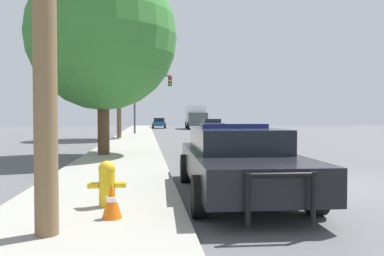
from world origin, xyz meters
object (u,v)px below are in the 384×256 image
car_background_oncoming (212,126)px  traffic_cone (112,201)px  police_car (237,159)px  car_background_distant (159,123)px  tree_sidewalk_near (103,36)px  traffic_light (149,92)px  tree_sidewalk_mid (119,59)px  fire_hydrant (107,182)px  box_truck (196,117)px

car_background_oncoming → traffic_cone: car_background_oncoming is taller
police_car → car_background_oncoming: police_car is taller
car_background_distant → tree_sidewalk_near: bearing=-93.5°
police_car → traffic_cone: police_car is taller
traffic_light → car_background_distant: traffic_light is taller
police_car → tree_sidewalk_mid: 20.28m
police_car → fire_hydrant: 2.78m
car_background_distant → police_car: bearing=-88.2°
tree_sidewalk_mid → traffic_cone: 22.00m
traffic_cone → police_car: bearing=40.6°
traffic_light → tree_sidewalk_mid: 6.90m
police_car → traffic_light: size_ratio=1.04×
tree_sidewalk_near → traffic_cone: (1.15, -9.34, -4.30)m
traffic_cone → tree_sidewalk_mid: bearing=93.8°
tree_sidewalk_mid → traffic_light: bearing=70.9°
box_truck → fire_hydrant: bearing=83.4°
traffic_light → tree_sidewalk_near: size_ratio=0.71×
tree_sidewalk_mid → box_truck: bearing=69.4°
tree_sidewalk_near → traffic_cone: 10.35m
car_background_oncoming → tree_sidewalk_near: bearing=69.1°
tree_sidewalk_near → traffic_light: bearing=84.0°
traffic_light → car_background_distant: 19.47m
police_car → tree_sidewalk_mid: bearing=-77.0°
car_background_distant → tree_sidewalk_near: tree_sidewalk_near is taller
tree_sidewalk_near → box_truck: bearing=76.6°
car_background_distant → box_truck: box_truck is taller
car_background_oncoming → box_truck: (0.33, 13.99, 0.88)m
tree_sidewalk_mid → traffic_cone: size_ratio=16.24×
tree_sidewalk_mid → traffic_cone: tree_sidewalk_mid is taller
traffic_light → tree_sidewalk_mid: (-2.17, -6.29, 1.85)m
tree_sidewalk_near → car_background_distant: bearing=84.8°
police_car → car_background_distant: police_car is taller
car_background_oncoming → box_truck: box_truck is taller
traffic_cone → car_background_oncoming: bearing=77.3°
traffic_light → car_background_distant: bearing=85.6°
traffic_light → box_truck: bearing=68.8°
fire_hydrant → car_background_distant: bearing=87.0°
traffic_cone → box_truck: bearing=80.9°
car_background_distant → traffic_cone: 46.83m
police_car → box_truck: (4.65, 41.63, 0.90)m
traffic_light → fire_hydrant: bearing=-91.9°
car_background_oncoming → car_background_distant: (-4.42, 17.14, -0.01)m
car_background_distant → tree_sidewalk_near: (-3.39, -37.43, 3.93)m
traffic_light → traffic_cone: traffic_light is taller
traffic_light → traffic_cone: bearing=-91.6°
car_background_oncoming → traffic_cone: bearing=77.5°
police_car → fire_hydrant: (-2.47, -1.25, -0.21)m
car_background_oncoming → tree_sidewalk_mid: 12.58m
traffic_light → tree_sidewalk_near: 18.38m
police_car → car_background_oncoming: size_ratio=1.38×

